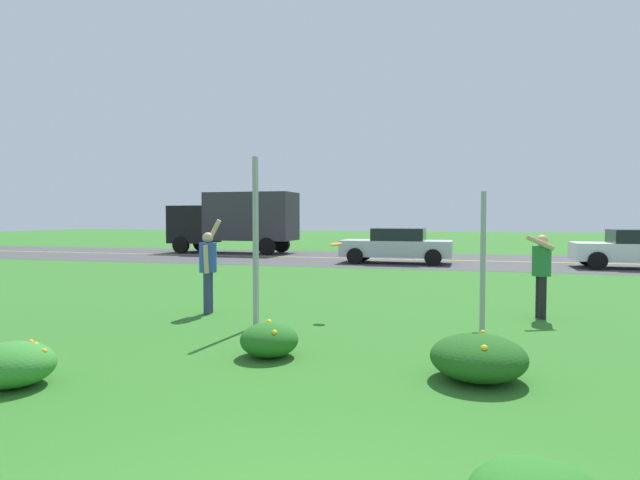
{
  "coord_description": "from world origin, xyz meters",
  "views": [
    {
      "loc": [
        0.68,
        -2.2,
        1.9
      ],
      "look_at": [
        -1.97,
        7.32,
        1.48
      ],
      "focal_mm": 30.14,
      "sensor_mm": 36.0,
      "label": 1
    }
  ],
  "objects_px": {
    "car_white_center_left": "(639,249)",
    "sign_post_by_roadside": "(483,273)",
    "frisbee_orange": "(336,244)",
    "sign_post_near_path": "(256,242)",
    "person_thrower_blue_shirt": "(208,265)",
    "car_silver_center_right": "(397,245)",
    "person_catcher_green_shirt": "(541,268)",
    "box_truck_black": "(236,219)"
  },
  "relations": [
    {
      "from": "frisbee_orange",
      "to": "car_white_center_left",
      "type": "distance_m",
      "value": 14.89
    },
    {
      "from": "sign_post_by_roadside",
      "to": "box_truck_black",
      "type": "bearing_deg",
      "value": 123.25
    },
    {
      "from": "person_catcher_green_shirt",
      "to": "sign_post_by_roadside",
      "type": "bearing_deg",
      "value": -110.42
    },
    {
      "from": "sign_post_near_path",
      "to": "car_silver_center_right",
      "type": "height_order",
      "value": "sign_post_near_path"
    },
    {
      "from": "frisbee_orange",
      "to": "car_silver_center_right",
      "type": "height_order",
      "value": "car_silver_center_right"
    },
    {
      "from": "person_catcher_green_shirt",
      "to": "car_white_center_left",
      "type": "xyz_separation_m",
      "value": [
        4.74,
        11.42,
        -0.2
      ]
    },
    {
      "from": "sign_post_by_roadside",
      "to": "person_catcher_green_shirt",
      "type": "xyz_separation_m",
      "value": [
        1.12,
        3.01,
        -0.19
      ]
    },
    {
      "from": "person_thrower_blue_shirt",
      "to": "box_truck_black",
      "type": "relative_size",
      "value": 0.28
    },
    {
      "from": "car_white_center_left",
      "to": "sign_post_near_path",
      "type": "bearing_deg",
      "value": -125.24
    },
    {
      "from": "car_white_center_left",
      "to": "sign_post_by_roadside",
      "type": "bearing_deg",
      "value": -112.11
    },
    {
      "from": "sign_post_near_path",
      "to": "frisbee_orange",
      "type": "relative_size",
      "value": 12.45
    },
    {
      "from": "sign_post_near_path",
      "to": "person_catcher_green_shirt",
      "type": "height_order",
      "value": "sign_post_near_path"
    },
    {
      "from": "person_catcher_green_shirt",
      "to": "box_truck_black",
      "type": "xyz_separation_m",
      "value": [
        -13.29,
        15.55,
        0.86
      ]
    },
    {
      "from": "sign_post_by_roadside",
      "to": "frisbee_orange",
      "type": "bearing_deg",
      "value": 139.91
    },
    {
      "from": "sign_post_near_path",
      "to": "car_silver_center_right",
      "type": "distance_m",
      "value": 13.61
    },
    {
      "from": "person_thrower_blue_shirt",
      "to": "car_silver_center_right",
      "type": "distance_m",
      "value": 12.81
    },
    {
      "from": "sign_post_near_path",
      "to": "sign_post_by_roadside",
      "type": "distance_m",
      "value": 3.84
    },
    {
      "from": "person_thrower_blue_shirt",
      "to": "sign_post_by_roadside",
      "type": "bearing_deg",
      "value": -19.27
    },
    {
      "from": "sign_post_by_roadside",
      "to": "frisbee_orange",
      "type": "xyz_separation_m",
      "value": [
        -2.64,
        2.22,
        0.26
      ]
    },
    {
      "from": "sign_post_by_roadside",
      "to": "person_catcher_green_shirt",
      "type": "bearing_deg",
      "value": 69.58
    },
    {
      "from": "person_thrower_blue_shirt",
      "to": "person_catcher_green_shirt",
      "type": "bearing_deg",
      "value": 11.04
    },
    {
      "from": "frisbee_orange",
      "to": "person_thrower_blue_shirt",
      "type": "bearing_deg",
      "value": -170.21
    },
    {
      "from": "frisbee_orange",
      "to": "box_truck_black",
      "type": "relative_size",
      "value": 0.04
    },
    {
      "from": "sign_post_near_path",
      "to": "person_thrower_blue_shirt",
      "type": "relative_size",
      "value": 1.58
    },
    {
      "from": "person_catcher_green_shirt",
      "to": "car_silver_center_right",
      "type": "relative_size",
      "value": 0.35
    },
    {
      "from": "person_thrower_blue_shirt",
      "to": "car_silver_center_right",
      "type": "xyz_separation_m",
      "value": [
        2.06,
        12.64,
        -0.23
      ]
    },
    {
      "from": "frisbee_orange",
      "to": "person_catcher_green_shirt",
      "type": "bearing_deg",
      "value": 11.85
    },
    {
      "from": "sign_post_by_roadside",
      "to": "frisbee_orange",
      "type": "height_order",
      "value": "sign_post_by_roadside"
    },
    {
      "from": "sign_post_by_roadside",
      "to": "frisbee_orange",
      "type": "relative_size",
      "value": 9.55
    },
    {
      "from": "person_thrower_blue_shirt",
      "to": "person_catcher_green_shirt",
      "type": "height_order",
      "value": "person_thrower_blue_shirt"
    },
    {
      "from": "person_catcher_green_shirt",
      "to": "car_silver_center_right",
      "type": "xyz_separation_m",
      "value": [
        -4.18,
        11.42,
        -0.2
      ]
    },
    {
      "from": "sign_post_near_path",
      "to": "frisbee_orange",
      "type": "height_order",
      "value": "sign_post_near_path"
    },
    {
      "from": "person_catcher_green_shirt",
      "to": "car_white_center_left",
      "type": "bearing_deg",
      "value": 67.45
    },
    {
      "from": "person_catcher_green_shirt",
      "to": "frisbee_orange",
      "type": "bearing_deg",
      "value": -168.15
    },
    {
      "from": "person_catcher_green_shirt",
      "to": "sign_post_near_path",
      "type": "bearing_deg",
      "value": -156.01
    },
    {
      "from": "frisbee_orange",
      "to": "box_truck_black",
      "type": "xyz_separation_m",
      "value": [
        -9.53,
        16.34,
        0.42
      ]
    },
    {
      "from": "box_truck_black",
      "to": "person_thrower_blue_shirt",
      "type": "bearing_deg",
      "value": -67.22
    },
    {
      "from": "frisbee_orange",
      "to": "car_white_center_left",
      "type": "xyz_separation_m",
      "value": [
        8.5,
        12.21,
        -0.65
      ]
    },
    {
      "from": "person_thrower_blue_shirt",
      "to": "box_truck_black",
      "type": "xyz_separation_m",
      "value": [
        -7.04,
        16.77,
        0.84
      ]
    },
    {
      "from": "sign_post_by_roadside",
      "to": "box_truck_black",
      "type": "height_order",
      "value": "box_truck_black"
    },
    {
      "from": "car_silver_center_right",
      "to": "person_catcher_green_shirt",
      "type": "bearing_deg",
      "value": -69.89
    },
    {
      "from": "sign_post_by_roadside",
      "to": "person_thrower_blue_shirt",
      "type": "xyz_separation_m",
      "value": [
        -5.13,
        1.79,
        -0.16
      ]
    }
  ]
}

